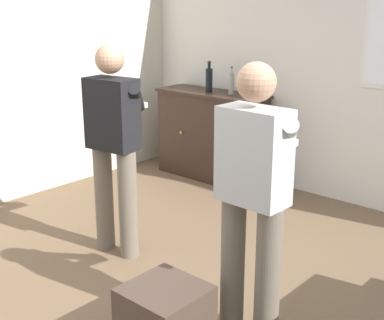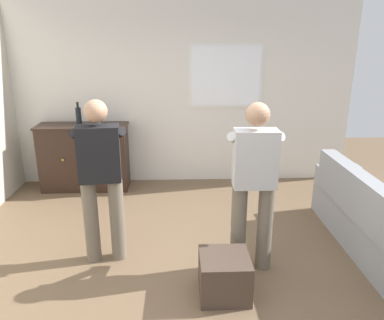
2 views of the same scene
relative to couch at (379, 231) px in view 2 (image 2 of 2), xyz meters
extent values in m
plane|color=brown|center=(-1.93, -0.15, -0.35)|extent=(10.40, 10.40, 0.00)
cube|color=silver|center=(-1.93, 2.51, 1.05)|extent=(5.20, 0.12, 2.80)
cube|color=silver|center=(-1.30, 2.44, 1.33)|extent=(1.13, 0.02, 0.96)
cube|color=white|center=(-1.30, 2.44, 1.33)|extent=(1.05, 0.03, 0.88)
cube|color=gray|center=(0.05, 0.00, -0.14)|extent=(0.55, 2.23, 0.42)
cube|color=gray|center=(-0.16, 0.00, 0.31)|extent=(0.18, 2.23, 0.47)
cube|color=gray|center=(0.05, 1.20, -0.03)|extent=(0.55, 0.18, 0.64)
cube|color=beige|center=(-0.03, 0.87, 0.25)|extent=(0.20, 0.42, 0.36)
cube|color=#386BB7|center=(-0.03, 0.00, 0.25)|extent=(0.20, 0.42, 0.36)
cube|color=black|center=(-3.46, 2.15, 0.14)|extent=(1.29, 0.44, 0.97)
cube|color=black|center=(-3.46, 2.15, 0.64)|extent=(1.33, 0.48, 0.03)
sphere|color=#B79338|center=(-3.72, 1.91, 0.19)|extent=(0.04, 0.04, 0.04)
sphere|color=#B79338|center=(-3.20, 1.91, 0.19)|extent=(0.04, 0.04, 0.04)
cylinder|color=gray|center=(-3.21, 2.17, 0.77)|extent=(0.06, 0.06, 0.23)
cylinder|color=gray|center=(-3.21, 2.17, 0.91)|extent=(0.02, 0.02, 0.06)
cylinder|color=#262626|center=(-3.21, 2.17, 0.95)|extent=(0.02, 0.02, 0.02)
cylinder|color=black|center=(-3.49, 2.13, 0.79)|extent=(0.08, 0.08, 0.26)
cylinder|color=black|center=(-3.49, 2.13, 0.95)|extent=(0.03, 0.03, 0.07)
cylinder|color=#262626|center=(-3.49, 2.13, 0.99)|extent=(0.04, 0.04, 0.02)
cube|color=#47382D|center=(-1.64, -0.47, -0.16)|extent=(0.44, 0.44, 0.38)
cylinder|color=#6B6051|center=(-2.93, 0.14, 0.09)|extent=(0.15, 0.15, 0.88)
cylinder|color=#6B6051|center=(-2.68, 0.17, 0.09)|extent=(0.15, 0.15, 0.88)
cube|color=black|center=(-2.81, 0.16, 0.81)|extent=(0.42, 0.27, 0.55)
sphere|color=tan|center=(-2.81, 0.16, 1.22)|extent=(0.22, 0.22, 0.22)
cylinder|color=black|center=(-2.94, 0.30, 0.92)|extent=(0.29, 0.43, 0.29)
cylinder|color=black|center=(-2.71, 0.33, 0.92)|extent=(0.36, 0.38, 0.29)
cube|color=white|center=(-2.84, 0.47, 0.83)|extent=(0.15, 0.06, 0.04)
cylinder|color=#6B6051|center=(-1.46, -0.06, 0.09)|extent=(0.15, 0.15, 0.88)
cylinder|color=#6B6051|center=(-1.20, -0.06, 0.09)|extent=(0.15, 0.15, 0.88)
cube|color=#B7B7B7|center=(-1.33, -0.06, 0.81)|extent=(0.40, 0.23, 0.55)
sphere|color=tan|center=(-1.33, -0.06, 1.22)|extent=(0.22, 0.22, 0.22)
cylinder|color=#B7B7B7|center=(-1.44, 0.10, 0.92)|extent=(0.33, 0.40, 0.29)
cylinder|color=#B7B7B7|center=(-1.21, 0.10, 0.92)|extent=(0.32, 0.41, 0.29)
cube|color=white|center=(-1.32, 0.26, 0.83)|extent=(0.15, 0.04, 0.04)
camera|label=1|loc=(0.32, -2.43, 1.65)|focal=50.00mm
camera|label=2|loc=(-2.04, -3.32, 1.86)|focal=35.00mm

